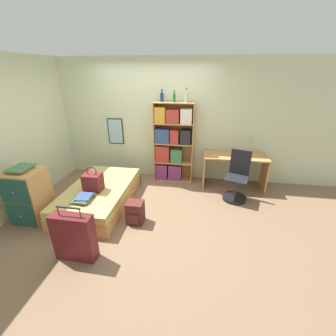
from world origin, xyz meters
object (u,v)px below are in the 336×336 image
at_px(bed, 100,195).
at_px(backpack, 135,212).
at_px(bookcase, 171,144).
at_px(bottle_clear, 186,97).
at_px(desk_lamp, 251,141).
at_px(book_stack_on_bed, 84,198).
at_px(handbag, 93,182).
at_px(bottle_brown, 174,98).
at_px(desk, 234,164).
at_px(bottle_green, 162,97).
at_px(magazine_pile_on_dresser, 21,168).
at_px(dresser, 29,196).
at_px(desk_chair, 236,184).
at_px(suitcase, 74,237).

height_order(bed, backpack, backpack).
bearing_deg(bookcase, backpack, -102.08).
bearing_deg(bookcase, bottle_clear, -3.58).
relative_size(bookcase, desk_lamp, 3.93).
xyz_separation_m(bed, book_stack_on_bed, (-0.03, -0.48, 0.22)).
distance_m(handbag, bottle_brown, 2.25).
height_order(desk, desk_lamp, desk_lamp).
distance_m(bottle_green, backpack, 2.38).
xyz_separation_m(magazine_pile_on_dresser, desk_lamp, (3.75, 1.78, 0.08)).
distance_m(bed, backpack, 0.93).
bearing_deg(bottle_brown, magazine_pile_on_dresser, -140.12).
relative_size(book_stack_on_bed, backpack, 1.04).
bearing_deg(bottle_clear, bottle_brown, -176.90).
bearing_deg(book_stack_on_bed, desk_lamp, 30.27).
distance_m(book_stack_on_bed, bottle_clear, 2.69).
xyz_separation_m(bottle_green, desk, (1.57, -0.16, -1.32)).
bearing_deg(bottle_green, bookcase, -8.23).
bearing_deg(magazine_pile_on_dresser, bed, 33.04).
bearing_deg(desk, bottle_brown, 175.84).
xyz_separation_m(bottle_brown, desk, (1.31, -0.09, -1.32)).
xyz_separation_m(dresser, bookcase, (2.08, 1.87, 0.41)).
distance_m(bottle_brown, backpack, 2.36).
relative_size(bed, magazine_pile_on_dresser, 5.08).
xyz_separation_m(bottle_green, desk_lamp, (1.84, -0.09, -0.82)).
bearing_deg(desk_chair, bottle_clear, 149.64).
distance_m(desk, desk_chair, 0.55).
height_order(book_stack_on_bed, bookcase, bookcase).
relative_size(bed, desk_lamp, 4.15).
relative_size(bed, desk_chair, 1.90).
distance_m(book_stack_on_bed, suitcase, 0.88).
bearing_deg(handbag, desk_chair, 15.98).
relative_size(handbag, backpack, 1.22).
height_order(book_stack_on_bed, bottle_brown, bottle_brown).
relative_size(suitcase, desk_lamp, 1.81).
height_order(bookcase, desk_chair, bookcase).
height_order(handbag, bottle_brown, bottle_brown).
distance_m(bottle_brown, desk_lamp, 1.78).
height_order(desk, desk_chair, desk_chair).
height_order(bed, desk_chair, desk_chair).
height_order(suitcase, desk, suitcase).
distance_m(suitcase, bookcase, 2.75).
height_order(magazine_pile_on_dresser, bottle_clear, bottle_clear).
distance_m(bookcase, bottle_green, 1.00).
height_order(desk_chair, backpack, desk_chair).
height_order(bookcase, bottle_clear, bottle_clear).
relative_size(desk, desk_chair, 1.34).
bearing_deg(handbag, dresser, -150.67).
xyz_separation_m(handbag, desk_chair, (2.56, 0.73, -0.21)).
relative_size(handbag, book_stack_on_bed, 1.18).
height_order(dresser, desk, dresser).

